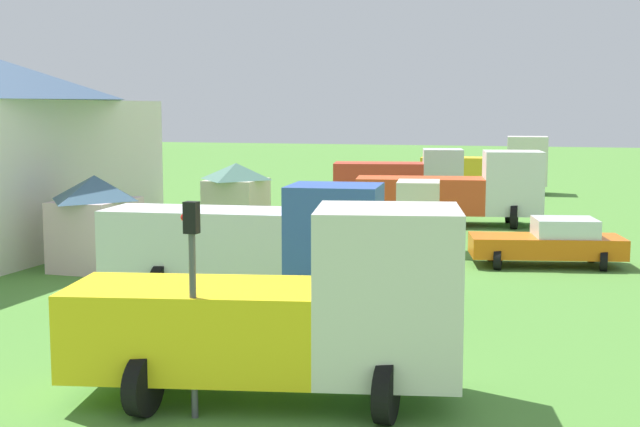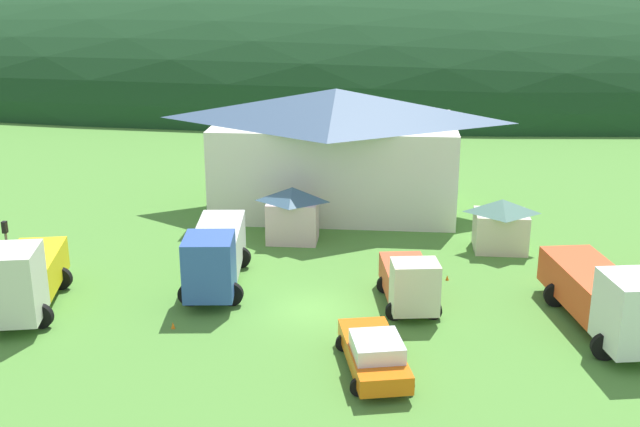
# 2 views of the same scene
# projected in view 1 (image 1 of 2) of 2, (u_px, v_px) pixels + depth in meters

# --- Properties ---
(ground_plane) EXTENTS (200.00, 200.00, 0.00)m
(ground_plane) POSITION_uv_depth(u_px,v_px,m) (375.00, 273.00, 28.65)
(ground_plane) COLOR #518C38
(play_shed_cream) EXTENTS (3.04, 2.55, 2.91)m
(play_shed_cream) POSITION_uv_depth(u_px,v_px,m) (236.00, 193.00, 40.14)
(play_shed_cream) COLOR beige
(play_shed_cream) RESTS_ON ground
(play_shed_pink) EXTENTS (3.05, 2.34, 3.19)m
(play_shed_pink) POSITION_uv_depth(u_px,v_px,m) (96.00, 221.00, 29.24)
(play_shed_pink) COLOR beige
(play_shed_pink) RESTS_ON ground
(flatbed_truck_yellow) EXTENTS (3.94, 7.51, 3.64)m
(flatbed_truck_yellow) POSITION_uv_depth(u_px,v_px,m) (299.00, 308.00, 15.91)
(flatbed_truck_yellow) COLOR silver
(flatbed_truck_yellow) RESTS_ON ground
(box_truck_blue) EXTENTS (3.50, 8.06, 3.32)m
(box_truck_blue) POSITION_uv_depth(u_px,v_px,m) (256.00, 240.00, 24.49)
(box_truck_blue) COLOR #3356AD
(box_truck_blue) RESTS_ON ground
(light_truck_cream) EXTENTS (2.97, 5.28, 2.70)m
(light_truck_cream) POSITION_uv_depth(u_px,v_px,m) (384.00, 218.00, 32.95)
(light_truck_cream) COLOR beige
(light_truck_cream) RESTS_ON ground
(heavy_rig_white) EXTENTS (4.18, 8.80, 3.47)m
(heavy_rig_white) POSITION_uv_depth(u_px,v_px,m) (463.00, 189.00, 40.27)
(heavy_rig_white) COLOR white
(heavy_rig_white) RESTS_ON ground
(tow_truck_silver) EXTENTS (4.00, 7.41, 3.19)m
(tow_truck_silver) POSITION_uv_depth(u_px,v_px,m) (405.00, 177.00, 48.15)
(tow_truck_silver) COLOR silver
(tow_truck_silver) RESTS_ON ground
(heavy_rig_striped) EXTENTS (3.42, 8.10, 3.64)m
(heavy_rig_striped) POSITION_uv_depth(u_px,v_px,m) (494.00, 166.00, 55.62)
(heavy_rig_striped) COLOR silver
(heavy_rig_striped) RESTS_ON ground
(service_pickup_orange) EXTENTS (3.14, 5.47, 1.66)m
(service_pickup_orange) POSITION_uv_depth(u_px,v_px,m) (550.00, 242.00, 29.86)
(service_pickup_orange) COLOR orange
(service_pickup_orange) RESTS_ON ground
(traffic_light_west) EXTENTS (0.20, 0.32, 3.83)m
(traffic_light_west) POSITION_uv_depth(u_px,v_px,m) (192.00, 285.00, 14.97)
(traffic_light_west) COLOR #4C4C51
(traffic_light_west) RESTS_ON ground
(traffic_cone_near_pickup) EXTENTS (0.36, 0.36, 0.53)m
(traffic_cone_near_pickup) POSITION_uv_depth(u_px,v_px,m) (314.00, 239.00, 35.97)
(traffic_cone_near_pickup) COLOR orange
(traffic_cone_near_pickup) RESTS_ON ground
(traffic_cone_mid_row) EXTENTS (0.36, 0.36, 0.60)m
(traffic_cone_mid_row) POSITION_uv_depth(u_px,v_px,m) (417.00, 318.00, 22.51)
(traffic_cone_mid_row) COLOR orange
(traffic_cone_mid_row) RESTS_ON ground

